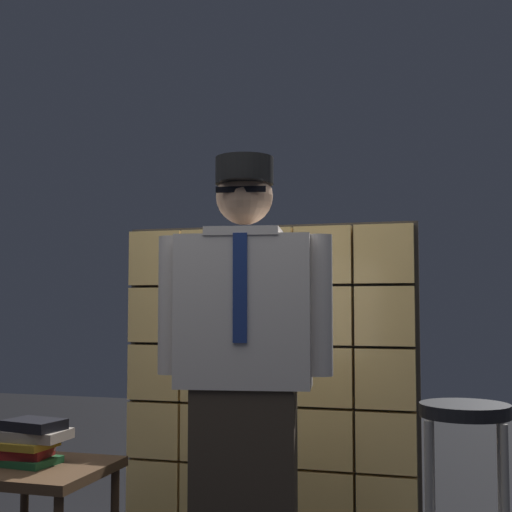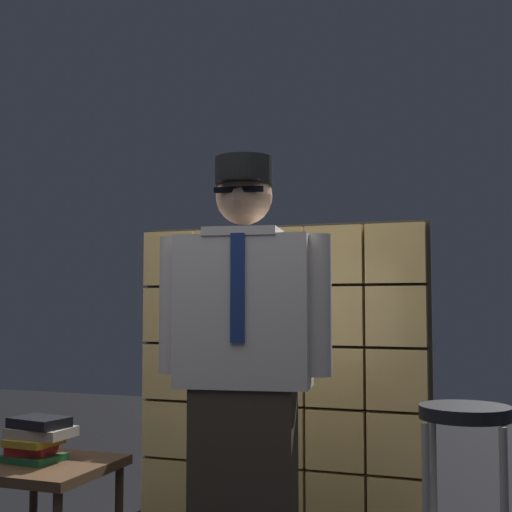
{
  "view_description": "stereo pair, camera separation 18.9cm",
  "coord_description": "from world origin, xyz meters",
  "px_view_note": "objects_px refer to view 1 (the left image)",
  "views": [
    {
      "loc": [
        1.03,
        -2.26,
        1.2
      ],
      "look_at": [
        0.23,
        0.52,
        1.4
      ],
      "focal_mm": 49.4,
      "sensor_mm": 36.0,
      "label": 1
    },
    {
      "loc": [
        1.21,
        -2.2,
        1.2
      ],
      "look_at": [
        0.23,
        0.52,
        1.4
      ],
      "focal_mm": 49.4,
      "sensor_mm": 36.0,
      "label": 2
    }
  ],
  "objects_px": {
    "side_table": "(40,484)",
    "coffee_mug": "(37,449)",
    "bar_stool": "(466,460)",
    "book_stack": "(32,441)",
    "standing_person": "(244,369)"
  },
  "relations": [
    {
      "from": "side_table",
      "to": "coffee_mug",
      "type": "bearing_deg",
      "value": 132.38
    },
    {
      "from": "standing_person",
      "to": "book_stack",
      "type": "bearing_deg",
      "value": -175.94
    },
    {
      "from": "book_stack",
      "to": "standing_person",
      "type": "bearing_deg",
      "value": 13.21
    },
    {
      "from": "standing_person",
      "to": "side_table",
      "type": "height_order",
      "value": "standing_person"
    },
    {
      "from": "book_stack",
      "to": "coffee_mug",
      "type": "distance_m",
      "value": 0.08
    },
    {
      "from": "bar_stool",
      "to": "side_table",
      "type": "xyz_separation_m",
      "value": [
        -1.65,
        -0.29,
        -0.13
      ]
    },
    {
      "from": "standing_person",
      "to": "coffee_mug",
      "type": "distance_m",
      "value": 0.93
    },
    {
      "from": "standing_person",
      "to": "bar_stool",
      "type": "distance_m",
      "value": 0.92
    },
    {
      "from": "side_table",
      "to": "coffee_mug",
      "type": "relative_size",
      "value": 4.38
    },
    {
      "from": "bar_stool",
      "to": "book_stack",
      "type": "xyz_separation_m",
      "value": [
        -1.7,
        -0.28,
        0.03
      ]
    },
    {
      "from": "side_table",
      "to": "book_stack",
      "type": "distance_m",
      "value": 0.17
    },
    {
      "from": "bar_stool",
      "to": "coffee_mug",
      "type": "distance_m",
      "value": 1.73
    },
    {
      "from": "side_table",
      "to": "book_stack",
      "type": "xyz_separation_m",
      "value": [
        -0.05,
        0.01,
        0.17
      ]
    },
    {
      "from": "standing_person",
      "to": "book_stack",
      "type": "relative_size",
      "value": 6.67
    },
    {
      "from": "side_table",
      "to": "coffee_mug",
      "type": "height_order",
      "value": "coffee_mug"
    }
  ]
}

